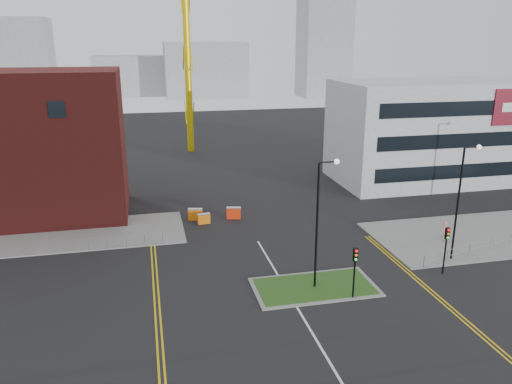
# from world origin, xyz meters

# --- Properties ---
(ground) EXTENTS (200.00, 200.00, 0.00)m
(ground) POSITION_xyz_m (0.00, 0.00, 0.00)
(ground) COLOR black
(ground) RESTS_ON ground
(pavement_left) EXTENTS (28.00, 8.00, 0.12)m
(pavement_left) POSITION_xyz_m (-20.00, 22.00, 0.06)
(pavement_left) COLOR slate
(pavement_left) RESTS_ON ground
(pavement_right) EXTENTS (24.00, 10.00, 0.12)m
(pavement_right) POSITION_xyz_m (22.00, 14.00, 0.06)
(pavement_right) COLOR slate
(pavement_right) RESTS_ON ground
(island_kerb) EXTENTS (8.60, 4.60, 0.08)m
(island_kerb) POSITION_xyz_m (2.00, 8.00, 0.04)
(island_kerb) COLOR slate
(island_kerb) RESTS_ON ground
(grass_island) EXTENTS (8.00, 4.00, 0.12)m
(grass_island) POSITION_xyz_m (2.00, 8.00, 0.06)
(grass_island) COLOR #244818
(grass_island) RESTS_ON ground
(office_block) EXTENTS (25.00, 12.20, 12.00)m
(office_block) POSITION_xyz_m (26.01, 31.97, 6.00)
(office_block) COLOR #ADB0B2
(office_block) RESTS_ON ground
(streetlamp_island) EXTENTS (1.46, 0.36, 9.18)m
(streetlamp_island) POSITION_xyz_m (2.22, 8.00, 5.41)
(streetlamp_island) COLOR black
(streetlamp_island) RESTS_ON ground
(streetlamp_right_near) EXTENTS (1.46, 0.36, 9.18)m
(streetlamp_right_near) POSITION_xyz_m (14.22, 10.00, 5.41)
(streetlamp_right_near) COLOR black
(streetlamp_right_near) RESTS_ON ground
(traffic_light_island) EXTENTS (0.28, 0.33, 3.65)m
(traffic_light_island) POSITION_xyz_m (4.00, 5.98, 2.57)
(traffic_light_island) COLOR black
(traffic_light_island) RESTS_ON ground
(traffic_light_right) EXTENTS (0.28, 0.33, 3.65)m
(traffic_light_right) POSITION_xyz_m (12.00, 7.98, 2.57)
(traffic_light_right) COLOR black
(traffic_light_right) RESTS_ON ground
(railing_left) EXTENTS (6.05, 0.05, 1.10)m
(railing_left) POSITION_xyz_m (-11.00, 18.00, 0.74)
(railing_left) COLOR gray
(railing_left) RESTS_ON ground
(railing_right) EXTENTS (19.05, 5.05, 1.10)m
(railing_right) POSITION_xyz_m (20.50, 11.50, 0.78)
(railing_right) COLOR gray
(railing_right) RESTS_ON ground
(centre_line) EXTENTS (0.15, 30.00, 0.01)m
(centre_line) POSITION_xyz_m (0.00, 2.00, 0.01)
(centre_line) COLOR silver
(centre_line) RESTS_ON ground
(yellow_left_a) EXTENTS (0.12, 24.00, 0.01)m
(yellow_left_a) POSITION_xyz_m (-9.00, 10.00, 0.01)
(yellow_left_a) COLOR gold
(yellow_left_a) RESTS_ON ground
(yellow_left_b) EXTENTS (0.12, 24.00, 0.01)m
(yellow_left_b) POSITION_xyz_m (-8.70, 10.00, 0.01)
(yellow_left_b) COLOR gold
(yellow_left_b) RESTS_ON ground
(yellow_right_a) EXTENTS (0.12, 20.00, 0.01)m
(yellow_right_a) POSITION_xyz_m (9.50, 6.00, 0.01)
(yellow_right_a) COLOR gold
(yellow_right_a) RESTS_ON ground
(yellow_right_b) EXTENTS (0.12, 20.00, 0.01)m
(yellow_right_b) POSITION_xyz_m (9.80, 6.00, 0.01)
(yellow_right_b) COLOR gold
(yellow_right_b) RESTS_ON ground
(skyline_a) EXTENTS (18.00, 12.00, 22.00)m
(skyline_a) POSITION_xyz_m (-40.00, 120.00, 11.00)
(skyline_a) COLOR gray
(skyline_a) RESTS_ON ground
(skyline_b) EXTENTS (24.00, 12.00, 16.00)m
(skyline_b) POSITION_xyz_m (10.00, 130.00, 8.00)
(skyline_b) COLOR gray
(skyline_b) RESTS_ON ground
(skyline_c) EXTENTS (14.00, 12.00, 28.00)m
(skyline_c) POSITION_xyz_m (45.00, 125.00, 14.00)
(skyline_c) COLOR gray
(skyline_c) RESTS_ON ground
(skyline_d) EXTENTS (30.00, 12.00, 12.00)m
(skyline_d) POSITION_xyz_m (-8.00, 140.00, 6.00)
(skyline_d) COLOR gray
(skyline_d) RESTS_ON ground
(pedestrian) EXTENTS (0.81, 0.69, 1.88)m
(pedestrian) POSITION_xyz_m (15.50, 13.29, 0.94)
(pedestrian) COLOR pink
(pedestrian) RESTS_ON ground
(barrier_left) EXTENTS (1.42, 0.74, 1.14)m
(barrier_left) POSITION_xyz_m (-4.67, 23.58, 0.62)
(barrier_left) COLOR orange
(barrier_left) RESTS_ON ground
(barrier_mid) EXTENTS (1.22, 0.55, 0.99)m
(barrier_mid) POSITION_xyz_m (-4.00, 22.37, 0.54)
(barrier_mid) COLOR orange
(barrier_mid) RESTS_ON ground
(barrier_right) EXTENTS (1.42, 0.74, 1.14)m
(barrier_right) POSITION_xyz_m (-1.00, 23.14, 0.62)
(barrier_right) COLOR red
(barrier_right) RESTS_ON ground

